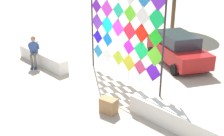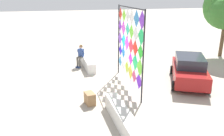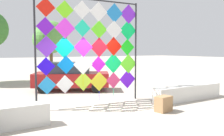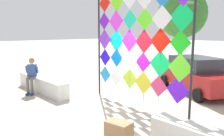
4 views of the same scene
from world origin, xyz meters
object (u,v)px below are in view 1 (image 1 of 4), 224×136
seated_vendor (34,50)px  cardboard_box_large (109,106)px  kite_display_rack (125,27)px  parked_car (177,49)px

seated_vendor → cardboard_box_large: 5.60m
cardboard_box_large → kite_display_rack: bearing=123.0°
kite_display_rack → seated_vendor: kite_display_rack is taller
parked_car → kite_display_rack: bearing=-97.4°
kite_display_rack → parked_car: bearing=82.6°
seated_vendor → parked_car: 6.92m
parked_car → cardboard_box_large: parked_car is taller
kite_display_rack → seated_vendor: 4.72m
kite_display_rack → cardboard_box_large: (1.53, -2.35, -2.07)m
seated_vendor → parked_car: bearing=49.8°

